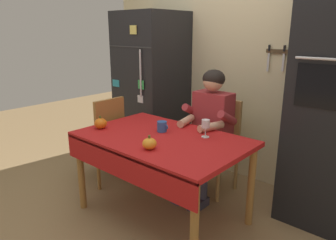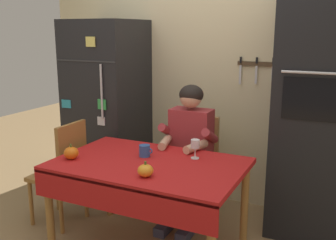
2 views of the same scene
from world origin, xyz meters
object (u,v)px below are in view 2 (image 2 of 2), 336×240
Objects in this scene: chair_behind_person at (196,162)px; seated_person at (188,144)px; dining_table at (147,174)px; pumpkin_medium at (146,170)px; wine_glass at (195,145)px; wall_oven at (314,112)px; refrigerator at (108,109)px; pumpkin_large at (71,153)px; coffee_mug at (145,151)px; chair_left_side at (64,169)px.

seated_person is (-0.00, -0.19, 0.23)m from chair_behind_person.
pumpkin_medium reaches higher than dining_table.
seated_person is 8.27× the size of wine_glass.
seated_person is at bearing -161.95° from wall_oven.
refrigerator reaches higher than seated_person.
refrigerator is at bearing 174.94° from chair_behind_person.
seated_person reaches higher than pumpkin_medium.
pumpkin_medium is (0.69, -0.07, -0.00)m from pumpkin_large.
dining_table is 0.61m from seated_person.
pumpkin_large is at bearing -129.27° from seated_person.
wall_oven is 19.46× the size of pumpkin_medium.
refrigerator is 15.91× the size of coffee_mug.
dining_table is (0.95, -0.88, -0.24)m from refrigerator.
refrigerator reaches higher than pumpkin_large.
wine_glass reaches higher than pumpkin_large.
wall_oven is 2.26× the size of chair_left_side.
seated_person reaches higher than coffee_mug.
chair_behind_person reaches higher than coffee_mug.
chair_behind_person is at bearing 34.94° from chair_left_side.
seated_person is 0.42m from wine_glass.
coffee_mug is (0.86, -0.76, -0.11)m from refrigerator.
wine_glass is 1.40× the size of pumpkin_medium.
chair_behind_person is 1.08m from pumpkin_medium.
dining_table is at bearing -138.69° from wall_oven.
seated_person is at bearing 93.43° from pumpkin_medium.
pumpkin_medium is (0.12, -0.25, 0.13)m from dining_table.
pumpkin_medium is (-0.93, -1.17, -0.27)m from wall_oven.
seated_person is at bearing 83.25° from dining_table.
wall_oven is (2.00, 0.04, 0.15)m from refrigerator.
chair_behind_person is (-0.98, -0.13, -0.54)m from wall_oven.
chair_left_side is at bearing -173.35° from wine_glass.
seated_person is 1.01m from pumpkin_large.
coffee_mug is at bearing 119.93° from pumpkin_medium.
seated_person reaches higher than dining_table.
dining_table is (-1.05, -0.92, -0.39)m from wall_oven.
wall_oven reaches higher than chair_left_side.
wine_glass is (1.18, 0.14, 0.34)m from chair_left_side.
dining_table is 0.20m from coffee_mug.
dining_table is at bearing 116.44° from pumpkin_medium.
dining_table is at bearing -96.75° from seated_person.
wine_glass is at bearing -138.94° from wall_oven.
refrigerator is 16.68× the size of pumpkin_medium.
wall_oven is 1.45m from dining_table.
seated_person is 11.54× the size of pumpkin_medium.
wine_glass is at bearing -69.05° from chair_behind_person.
wall_oven is at bearing 1.13° from refrigerator.
refrigerator reaches higher than chair_behind_person.
wine_glass is (0.37, 0.12, 0.06)m from coffee_mug.
refrigerator is 15.30× the size of pumpkin_large.
refrigerator is 1.38m from wine_glass.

